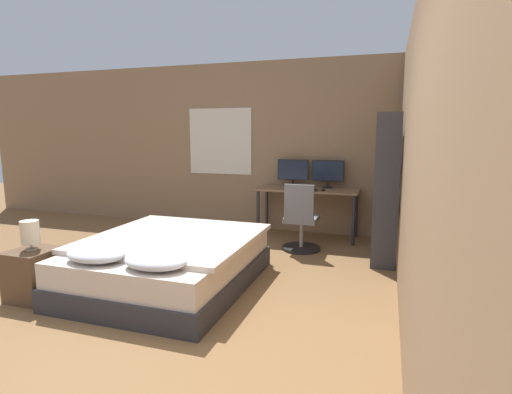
# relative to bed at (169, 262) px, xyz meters

# --- Properties ---
(ground_plane) EXTENTS (20.00, 20.00, 0.00)m
(ground_plane) POSITION_rel_bed_xyz_m (0.49, -1.18, -0.26)
(ground_plane) COLOR brown
(wall_back) EXTENTS (12.00, 0.08, 2.70)m
(wall_back) POSITION_rel_bed_xyz_m (0.48, 2.74, 1.09)
(wall_back) COLOR #8E7051
(wall_back) RESTS_ON ground_plane
(wall_side_right) EXTENTS (0.06, 12.00, 2.70)m
(wall_side_right) POSITION_rel_bed_xyz_m (2.30, 0.32, 1.09)
(wall_side_right) COLOR #8E7051
(wall_side_right) RESTS_ON ground_plane
(bed) EXTENTS (1.65, 1.96, 0.59)m
(bed) POSITION_rel_bed_xyz_m (0.00, 0.00, 0.00)
(bed) COLOR #2D2D33
(bed) RESTS_ON ground_plane
(nightstand) EXTENTS (0.40, 0.41, 0.48)m
(nightstand) POSITION_rel_bed_xyz_m (-1.06, -0.70, -0.02)
(nightstand) COLOR brown
(nightstand) RESTS_ON ground_plane
(bedside_lamp) EXTENTS (0.17, 0.17, 0.28)m
(bedside_lamp) POSITION_rel_bed_xyz_m (-1.06, -0.70, 0.40)
(bedside_lamp) COLOR gray
(bedside_lamp) RESTS_ON nightstand
(desk) EXTENTS (1.52, 0.57, 0.75)m
(desk) POSITION_rel_bed_xyz_m (0.99, 2.39, 0.40)
(desk) COLOR #846042
(desk) RESTS_ON ground_plane
(monitor_left) EXTENTS (0.49, 0.16, 0.42)m
(monitor_left) POSITION_rel_bed_xyz_m (0.72, 2.57, 0.73)
(monitor_left) COLOR black
(monitor_left) RESTS_ON desk
(monitor_right) EXTENTS (0.49, 0.16, 0.42)m
(monitor_right) POSITION_rel_bed_xyz_m (1.26, 2.57, 0.73)
(monitor_right) COLOR black
(monitor_right) RESTS_ON desk
(keyboard) EXTENTS (0.35, 0.13, 0.02)m
(keyboard) POSITION_rel_bed_xyz_m (0.99, 2.21, 0.50)
(keyboard) COLOR black
(keyboard) RESTS_ON desk
(computer_mouse) EXTENTS (0.07, 0.05, 0.04)m
(computer_mouse) POSITION_rel_bed_xyz_m (1.25, 2.21, 0.51)
(computer_mouse) COLOR black
(computer_mouse) RESTS_ON desk
(office_chair) EXTENTS (0.52, 0.52, 0.92)m
(office_chair) POSITION_rel_bed_xyz_m (1.04, 1.66, 0.10)
(office_chair) COLOR black
(office_chair) RESTS_ON ground_plane
(bookshelf) EXTENTS (0.28, 0.78, 1.81)m
(bookshelf) POSITION_rel_bed_xyz_m (2.11, 1.50, 0.73)
(bookshelf) COLOR #333338
(bookshelf) RESTS_ON ground_plane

